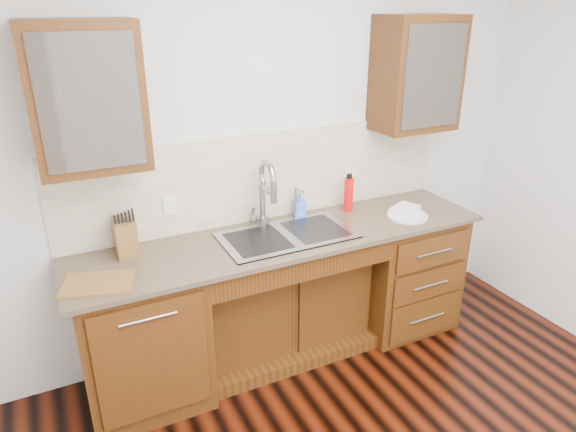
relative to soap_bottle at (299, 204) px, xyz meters
name	(u,v)px	position (x,y,z in m)	size (l,w,h in m)	color
wall_back	(261,153)	(-0.22, 0.13, 0.36)	(4.00, 0.10, 2.70)	silver
base_cabinet_left	(142,335)	(-1.17, -0.23, -0.55)	(0.70, 0.62, 0.88)	#593014
base_cabinet_center	(280,303)	(-0.22, -0.14, -0.64)	(1.20, 0.44, 0.70)	#593014
base_cabinet_right	(400,268)	(0.73, -0.23, -0.55)	(0.70, 0.62, 0.88)	#593014
countertop	(286,237)	(-0.22, -0.25, -0.10)	(2.70, 0.65, 0.03)	#84705B
backsplash	(265,177)	(-0.22, 0.07, 0.21)	(2.70, 0.02, 0.59)	beige
sink	(287,248)	(-0.22, -0.26, -0.17)	(0.84, 0.46, 0.19)	#9E9EA5
faucet	(262,196)	(-0.29, -0.03, 0.12)	(0.04, 0.04, 0.40)	#999993
filter_tap	(296,201)	(-0.04, -0.02, 0.04)	(0.02, 0.02, 0.24)	#999993
upper_cabinet_left	(86,98)	(-1.27, -0.09, 0.83)	(0.55, 0.34, 0.75)	#593014
upper_cabinet_right	(416,74)	(0.83, -0.09, 0.83)	(0.55, 0.34, 0.75)	#593014
outlet_left	(170,205)	(-0.87, 0.05, 0.13)	(0.08, 0.01, 0.12)	white
outlet_right	(349,176)	(0.43, 0.05, 0.13)	(0.08, 0.01, 0.12)	white
soap_bottle	(299,204)	(0.00, 0.00, 0.00)	(0.08, 0.08, 0.17)	#407EEE
water_bottle	(349,194)	(0.35, -0.06, 0.04)	(0.06, 0.06, 0.24)	red
plate	(407,216)	(0.65, -0.35, -0.08)	(0.28, 0.28, 0.02)	silver
dish_towel	(405,209)	(0.68, -0.29, -0.05)	(0.20, 0.15, 0.03)	white
knife_block	(126,237)	(-1.17, -0.07, 0.02)	(0.12, 0.19, 0.21)	brown
cutting_board	(98,284)	(-1.37, -0.37, -0.08)	(0.36, 0.25, 0.02)	#A87F44
cup_left_a	(58,111)	(-1.41, -0.09, 0.78)	(0.11, 0.11, 0.09)	silver
cup_left_b	(116,105)	(-1.13, -0.09, 0.78)	(0.11, 0.11, 0.10)	silver
cup_right_a	(405,83)	(0.74, -0.09, 0.77)	(0.11, 0.11, 0.09)	white
cup_right_b	(432,81)	(0.97, -0.09, 0.78)	(0.10, 0.10, 0.09)	white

